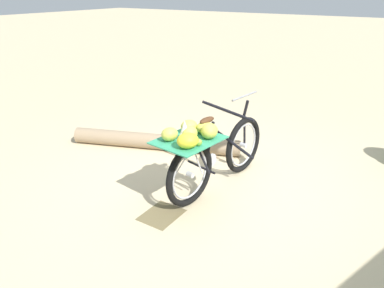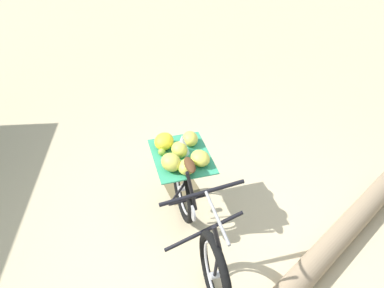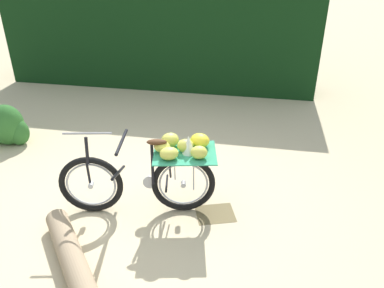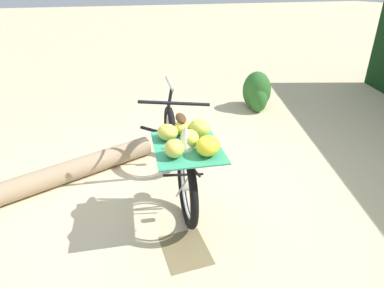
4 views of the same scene
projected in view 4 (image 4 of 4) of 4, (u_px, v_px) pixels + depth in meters
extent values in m
plane|color=beige|center=(187.00, 190.00, 3.49)|extent=(60.00, 60.00, 0.00)
torus|color=black|center=(171.00, 137.00, 3.80)|extent=(0.73, 0.16, 0.73)
torus|color=#B7B7BC|center=(171.00, 137.00, 3.80)|extent=(0.56, 0.09, 0.57)
cylinder|color=#B7B7BC|center=(171.00, 137.00, 3.80)|extent=(0.07, 0.09, 0.06)
torus|color=black|center=(187.00, 187.00, 2.88)|extent=(0.73, 0.16, 0.73)
torus|color=#B7B7BC|center=(187.00, 187.00, 2.88)|extent=(0.56, 0.09, 0.57)
cylinder|color=#B7B7BC|center=(187.00, 187.00, 2.88)|extent=(0.07, 0.09, 0.06)
cylinder|color=black|center=(174.00, 136.00, 3.44)|extent=(0.12, 0.70, 0.30)
cylinder|color=black|center=(174.00, 103.00, 3.20)|extent=(0.12, 0.71, 0.11)
cylinder|color=black|center=(180.00, 143.00, 3.05)|extent=(0.05, 0.12, 0.49)
cylinder|color=black|center=(183.00, 175.00, 3.04)|extent=(0.07, 0.38, 0.05)
cylinder|color=black|center=(184.00, 157.00, 2.91)|extent=(0.06, 0.32, 0.47)
cylinder|color=black|center=(170.00, 125.00, 3.74)|extent=(0.03, 0.05, 0.30)
cylinder|color=black|center=(169.00, 101.00, 3.59)|extent=(0.05, 0.10, 0.30)
cylinder|color=gray|center=(169.00, 83.00, 3.47)|extent=(0.52, 0.09, 0.02)
ellipsoid|color=#4C2D19|center=(181.00, 118.00, 2.88)|extent=(0.23, 0.12, 0.06)
cylinder|color=#B7B7BC|center=(180.00, 163.00, 3.20)|extent=(0.16, 0.04, 0.16)
cylinder|color=#B7B7BC|center=(185.00, 163.00, 2.87)|extent=(0.04, 0.20, 0.39)
cylinder|color=#B7B7BC|center=(189.00, 176.00, 2.69)|extent=(0.05, 0.24, 0.39)
cube|color=brown|center=(187.00, 149.00, 2.68)|extent=(0.65, 0.51, 0.02)
cube|color=#33936B|center=(187.00, 147.00, 2.68)|extent=(0.74, 0.62, 0.01)
ellipsoid|color=#CCC64C|center=(184.00, 127.00, 2.86)|extent=(0.24, 0.23, 0.13)
ellipsoid|color=#CCC64C|center=(174.00, 148.00, 2.49)|extent=(0.21, 0.19, 0.14)
ellipsoid|color=#CCC64C|center=(189.00, 138.00, 2.64)|extent=(0.18, 0.16, 0.14)
ellipsoid|color=#CCC64C|center=(200.00, 128.00, 2.81)|extent=(0.24, 0.21, 0.16)
ellipsoid|color=#CCC64C|center=(168.00, 132.00, 2.76)|extent=(0.22, 0.20, 0.13)
ellipsoid|color=yellow|center=(208.00, 146.00, 2.51)|extent=(0.29, 0.28, 0.15)
sphere|color=#8CAD38|center=(210.00, 144.00, 2.64)|extent=(0.07, 0.07, 0.07)
cone|color=white|center=(186.00, 137.00, 2.59)|extent=(0.16, 0.16, 0.22)
cylinder|color=#9E8466|center=(45.00, 179.00, 3.46)|extent=(1.11, 2.43, 0.23)
ellipsoid|color=#2D6628|center=(257.00, 90.00, 5.58)|extent=(0.52, 0.46, 0.64)
ellipsoid|color=#2D6628|center=(253.00, 93.00, 5.78)|extent=(0.35, 0.32, 0.45)
ellipsoid|color=#2D6628|center=(258.00, 100.00, 5.48)|extent=(0.32, 0.29, 0.42)
cylinder|color=#4C3823|center=(255.00, 105.00, 5.69)|extent=(0.05, 0.05, 0.13)
cube|color=olive|center=(185.00, 250.00, 2.70)|extent=(0.44, 0.36, 0.01)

